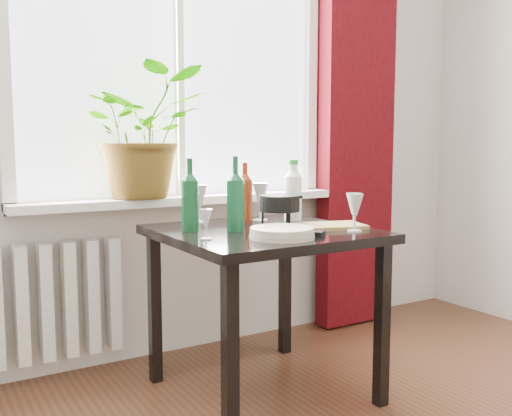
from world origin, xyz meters
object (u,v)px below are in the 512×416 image
wineglass_front_left (206,224)px  tv_remote (301,232)px  radiator (34,303)px  fondue_pot (280,211)px  wineglass_back_center (261,201)px  wineglass_back_left (199,203)px  wine_bottle_right (235,193)px  table (263,250)px  cutting_board (329,226)px  potted_plant (144,133)px  wine_bottle_left (190,194)px  wineglass_front_right (355,212)px  plate_stack (282,233)px  bottle_amber (245,191)px  cleaning_bottle (293,189)px  wineglass_far_right (354,211)px

wineglass_front_left → tv_remote: wineglass_front_left is taller
radiator → fondue_pot: size_ratio=3.84×
wineglass_back_center → fondue_pot: (-0.02, -0.20, -0.02)m
wineglass_back_left → wine_bottle_right: bearing=-86.4°
table → radiator: bearing=143.5°
table → cutting_board: 0.31m
potted_plant → wine_bottle_left: bearing=-86.8°
wineglass_front_right → wineglass_front_left: bearing=167.4°
radiator → plate_stack: size_ratio=3.09×
radiator → tv_remote: (0.90, -0.85, 0.37)m
wine_bottle_right → bottle_amber: 0.30m
potted_plant → fondue_pot: potted_plant is taller
radiator → tv_remote: tv_remote is taller
radiator → wineglass_front_right: size_ratio=4.91×
wine_bottle_right → bottle_amber: wine_bottle_right is taller
cleaning_bottle → wineglass_front_left: bearing=-154.1°
wineglass_front_right → wineglass_far_right: (0.03, 0.04, 0.00)m
potted_plant → wineglass_front_left: potted_plant is taller
wineglass_front_right → cutting_board: wineglass_front_right is taller
wine_bottle_left → cutting_board: wine_bottle_left is taller
wine_bottle_right → wineglass_front_right: wine_bottle_right is taller
wine_bottle_left → cutting_board: bearing=-23.4°
radiator → wineglass_back_left: bearing=-22.4°
wineglass_back_left → fondue_pot: wineglass_back_left is taller
wineglass_front_right → plate_stack: (-0.36, 0.02, -0.06)m
wine_bottle_right → wineglass_front_right: 0.51m
table → potted_plant: 0.85m
wine_bottle_right → bottle_amber: bearing=52.1°
wine_bottle_right → tv_remote: wine_bottle_right is taller
cleaning_bottle → tv_remote: (-0.23, -0.40, -0.14)m
bottle_amber → tv_remote: 0.50m
wine_bottle_right → cleaning_bottle: 0.44m
cutting_board → tv_remote: bearing=-155.7°
potted_plant → wine_bottle_left: (0.03, -0.47, -0.27)m
cleaning_bottle → fondue_pot: bearing=-140.5°
tv_remote → table: bearing=71.6°
table → wineglass_front_left: size_ratio=7.09×
table → cleaning_bottle: cleaning_bottle is taller
wine_bottle_left → cleaning_bottle: wine_bottle_left is taller
wine_bottle_left → wineglass_back_center: 0.45m
table → plate_stack: bearing=-104.7°
wineglass_far_right → wineglass_front_left: wineglass_far_right is taller
wine_bottle_left → wine_bottle_right: size_ratio=0.98×
radiator → wineglass_back_center: wineglass_back_center is taller
wineglass_front_left → cutting_board: wineglass_front_left is taller
wineglass_back_left → plate_stack: size_ratio=0.71×
wine_bottle_left → wineglass_far_right: (0.61, -0.34, -0.08)m
wine_bottle_left → wineglass_front_left: wine_bottle_left is taller
wine_bottle_right → tv_remote: size_ratio=1.72×
wineglass_front_left → fondue_pot: (0.45, 0.16, 0.01)m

